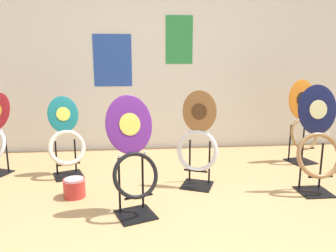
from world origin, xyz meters
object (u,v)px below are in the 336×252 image
at_px(toilet_seat_display_orange_sun, 303,122).
at_px(toilet_seat_display_teal_sax, 66,141).
at_px(toilet_seat_display_woodgrain, 198,143).
at_px(toilet_seat_display_purple_note, 133,156).
at_px(paint_can, 74,187).
at_px(toilet_seat_display_navy_moon, 318,141).

distance_m(toilet_seat_display_orange_sun, toilet_seat_display_teal_sax, 2.66).
bearing_deg(toilet_seat_display_woodgrain, toilet_seat_display_orange_sun, 24.74).
xyz_separation_m(toilet_seat_display_purple_note, paint_can, (-0.53, 0.37, -0.39)).
distance_m(toilet_seat_display_orange_sun, toilet_seat_display_woodgrain, 1.49).
relative_size(toilet_seat_display_navy_moon, toilet_seat_display_woodgrain, 1.07).
bearing_deg(toilet_seat_display_orange_sun, toilet_seat_display_woodgrain, -155.26).
height_order(toilet_seat_display_woodgrain, paint_can, toilet_seat_display_woodgrain).
xyz_separation_m(toilet_seat_display_orange_sun, toilet_seat_display_woodgrain, (-1.35, -0.62, -0.05)).
distance_m(toilet_seat_display_woodgrain, paint_can, 1.19).
xyz_separation_m(toilet_seat_display_navy_moon, toilet_seat_display_teal_sax, (-2.34, 0.65, -0.11)).
height_order(toilet_seat_display_orange_sun, toilet_seat_display_teal_sax, toilet_seat_display_orange_sun).
bearing_deg(toilet_seat_display_navy_moon, toilet_seat_display_orange_sun, 70.23).
height_order(toilet_seat_display_orange_sun, toilet_seat_display_woodgrain, toilet_seat_display_orange_sun).
distance_m(toilet_seat_display_purple_note, toilet_seat_display_teal_sax, 1.16).
distance_m(toilet_seat_display_navy_moon, paint_can, 2.21).
bearing_deg(toilet_seat_display_orange_sun, toilet_seat_display_purple_note, -149.91).
bearing_deg(toilet_seat_display_navy_moon, toilet_seat_display_purple_note, -170.82).
height_order(toilet_seat_display_orange_sun, paint_can, toilet_seat_display_orange_sun).
height_order(toilet_seat_display_purple_note, paint_can, toilet_seat_display_purple_note).
bearing_deg(toilet_seat_display_purple_note, paint_can, 145.09).
xyz_separation_m(toilet_seat_display_orange_sun, toilet_seat_display_navy_moon, (-0.31, -0.87, 0.00)).
height_order(toilet_seat_display_navy_moon, toilet_seat_display_woodgrain, toilet_seat_display_navy_moon).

